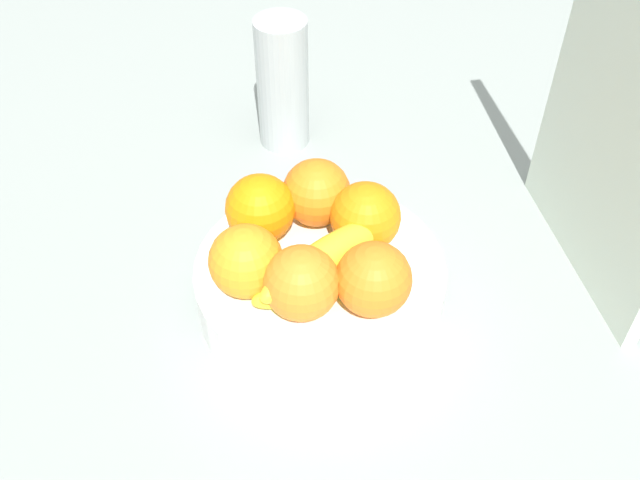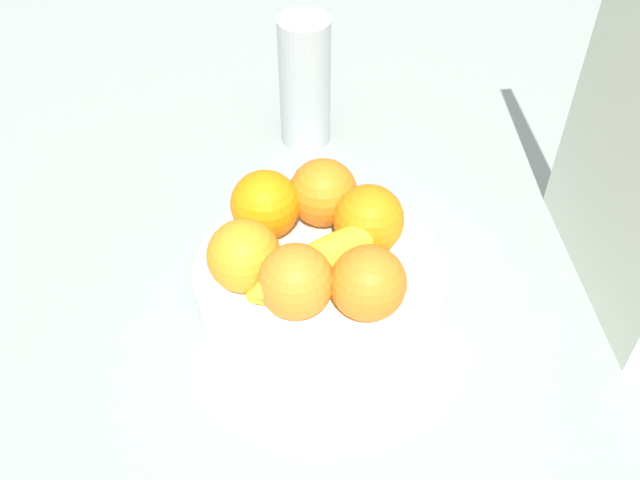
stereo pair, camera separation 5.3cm
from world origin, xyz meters
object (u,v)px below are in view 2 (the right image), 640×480
Objects in this scene: orange_center at (296,282)px; orange_back_right at (369,220)px; orange_front_left at (265,205)px; fruit_bowl at (320,284)px; orange_back_left at (368,283)px; cutting_board at (631,158)px; orange_front_right at (244,256)px; thermos_tumbler at (305,82)px; banana_bunch at (323,269)px; orange_top_stack at (323,193)px.

orange_center is 12.00cm from orange_back_right.
orange_front_left and orange_back_right have the same top height.
orange_back_left reaches higher than fruit_bowl.
orange_front_left and orange_back_left have the same top height.
cutting_board is (3.87, 38.16, 7.82)cm from orange_front_left.
orange_back_right is (-4.65, 13.64, 0.00)cm from orange_front_right.
orange_back_right is at bearing 10.98° from thermos_tumbler.
thermos_tumbler is at bearing 166.62° from orange_front_right.
orange_center is 36.91cm from cutting_board.
orange_back_left is at bearing 6.74° from thermos_tumbler.
orange_back_left is 5.38cm from banana_bunch.
cutting_board is 1.89× the size of thermos_tumbler.
orange_center and orange_back_left have the same top height.
orange_front_right is at bearing -13.38° from thermos_tumbler.
orange_front_left is 1.00× the size of orange_front_right.
banana_bunch is 0.92× the size of thermos_tumbler.
fruit_bowl is at bearing -87.17° from cutting_board.
orange_front_right is 34.61cm from thermos_tumbler.
orange_front_right is at bearing -85.41° from cutting_board.
orange_front_right is 1.00× the size of orange_back_left.
orange_center is at bearing -26.18° from fruit_bowl.
orange_top_stack is 24.17cm from thermos_tumbler.
fruit_bowl is 3.54× the size of orange_back_right.
orange_back_right is 0.22× the size of cutting_board.
thermos_tumbler is at bearing -179.73° from banana_bunch.
orange_top_stack is at bearing 164.74° from orange_center.
orange_center is 0.22× the size of cutting_board.
orange_front_left is 1.00× the size of orange_back_right.
orange_front_left is 11.80cm from orange_back_right.
orange_back_right is (-2.85, 5.56, 7.06)cm from fruit_bowl.
thermos_tumbler reaches higher than banana_bunch.
orange_front_left is 11.16cm from banana_bunch.
orange_back_left is at bearing 39.38° from orange_front_left.
orange_center and orange_back_right have the same top height.
cutting_board reaches higher than orange_front_right.
orange_front_left is at bearing 163.77° from orange_front_right.
orange_back_left is 1.00× the size of orange_back_right.
thermos_tumbler is at bearing 175.82° from orange_center.
thermos_tumbler is (-33.67, 8.01, -0.67)cm from orange_front_right.
orange_back_left reaches higher than banana_bunch.
orange_front_right is 8.37cm from banana_bunch.
fruit_bowl is at bearing -178.44° from banana_bunch.
cutting_board is at bearing 84.21° from orange_front_left.
fruit_bowl is 1.60× the size of banana_bunch.
orange_front_right is 1.00× the size of orange_top_stack.
orange_front_right and orange_back_left have the same top height.
thermos_tumbler reaches higher than fruit_bowl.
cutting_board is 44.78cm from thermos_tumbler.
banana_bunch is 35.26cm from thermos_tumbler.
banana_bunch is (3.38, 0.09, 6.22)cm from fruit_bowl.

